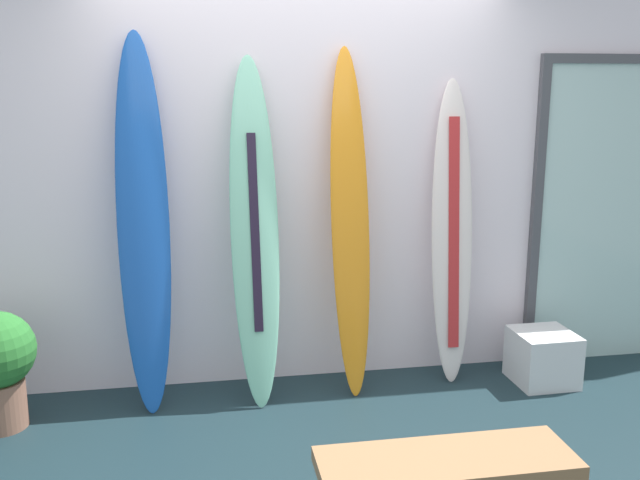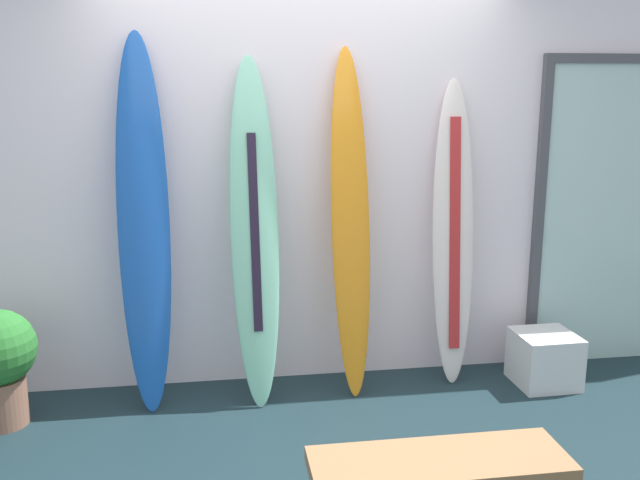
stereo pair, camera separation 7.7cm
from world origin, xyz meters
name	(u,v)px [view 1 (the left image)]	position (x,y,z in m)	size (l,w,h in m)	color
ground	(338,476)	(0.00, 0.00, -0.02)	(8.00, 8.00, 0.04)	#172A30
wall_back	(299,162)	(0.00, 1.30, 1.40)	(7.20, 0.20, 2.80)	white
surfboard_cobalt	(143,225)	(-0.95, 0.97, 1.09)	(0.32, 0.42, 2.18)	#1A52AF
surfboard_seafoam	(255,233)	(-0.32, 0.95, 1.03)	(0.30, 0.45, 2.05)	#85CFAF
surfboard_sunset	(350,226)	(0.26, 0.98, 1.04)	(0.26, 0.41, 2.10)	orange
surfboard_ivory	(452,235)	(0.93, 1.03, 0.95)	(0.28, 0.31, 1.92)	silver
display_block_left	(543,357)	(1.50, 0.83, 0.17)	(0.37, 0.37, 0.34)	silver
glass_door	(609,207)	(2.10, 1.18, 1.07)	(1.12, 0.06, 2.07)	silver
bench	(446,469)	(0.30, -0.67, 0.38)	(1.03, 0.34, 0.44)	#8F6643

